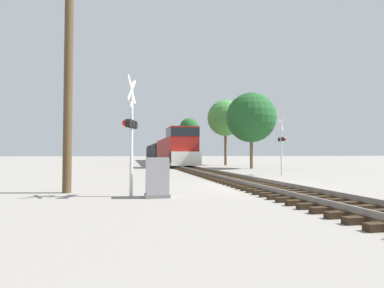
# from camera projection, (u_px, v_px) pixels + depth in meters

# --- Properties ---
(ground_plane) EXTENTS (400.00, 400.00, 0.00)m
(ground_plane) POSITION_uv_depth(u_px,v_px,m) (256.00, 186.00, 14.02)
(ground_plane) COLOR gray
(rail_track_bed) EXTENTS (2.60, 160.00, 0.31)m
(rail_track_bed) POSITION_uv_depth(u_px,v_px,m) (256.00, 183.00, 14.03)
(rail_track_bed) COLOR black
(rail_track_bed) RESTS_ON ground
(freight_train) EXTENTS (3.13, 45.88, 4.48)m
(freight_train) POSITION_uv_depth(u_px,v_px,m) (163.00, 152.00, 51.44)
(freight_train) COLOR maroon
(freight_train) RESTS_ON ground
(crossing_signal_near) EXTENTS (0.56, 1.01, 4.31)m
(crossing_signal_near) POSITION_uv_depth(u_px,v_px,m) (131.00, 127.00, 10.79)
(crossing_signal_near) COLOR silver
(crossing_signal_near) RESTS_ON ground
(crossing_signal_far) EXTENTS (0.45, 1.01, 4.09)m
(crossing_signal_far) POSITION_uv_depth(u_px,v_px,m) (282.00, 142.00, 21.79)
(crossing_signal_far) COLOR silver
(crossing_signal_far) RESTS_ON ground
(relay_cabinet) EXTENTS (0.86, 0.65, 1.39)m
(relay_cabinet) POSITION_uv_depth(u_px,v_px,m) (157.00, 178.00, 10.49)
(relay_cabinet) COLOR slate
(relay_cabinet) RESTS_ON ground
(utility_pole) EXTENTS (1.80, 0.34, 9.36)m
(utility_pole) POSITION_uv_depth(u_px,v_px,m) (68.00, 72.00, 11.86)
(utility_pole) COLOR #4C3A23
(utility_pole) RESTS_ON ground
(tree_far_right) EXTENTS (5.23, 5.23, 7.97)m
(tree_far_right) POSITION_uv_depth(u_px,v_px,m) (251.00, 118.00, 31.40)
(tree_far_right) COLOR brown
(tree_far_right) RESTS_ON ground
(tree_mid_background) EXTENTS (4.96, 4.96, 8.96)m
(tree_mid_background) POSITION_uv_depth(u_px,v_px,m) (225.00, 118.00, 41.06)
(tree_mid_background) COLOR brown
(tree_mid_background) RESTS_ON ground
(tree_deep_background) EXTENTS (4.19, 4.19, 9.19)m
(tree_deep_background) POSITION_uv_depth(u_px,v_px,m) (189.00, 128.00, 63.72)
(tree_deep_background) COLOR #473521
(tree_deep_background) RESTS_ON ground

